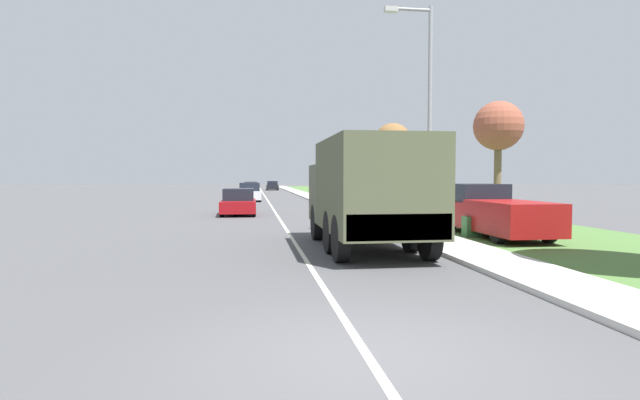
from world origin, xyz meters
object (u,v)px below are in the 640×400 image
Objects in this scene: car_fourth_ahead at (251,188)px; pickup_truck at (491,211)px; car_nearest_ahead at (239,203)px; car_second_ahead at (250,193)px; military_truck at (368,190)px; car_third_ahead at (248,190)px; lamp_post at (424,101)px; car_farthest_ahead at (272,186)px.

car_fourth_ahead is 0.79× the size of pickup_truck.
car_second_ahead is at bearing 87.94° from car_nearest_ahead.
military_truck is 5.85m from pickup_truck.
car_fourth_ahead is 46.67m from pickup_truck.
military_truck reaches higher than pickup_truck.
car_third_ahead is 36.89m from lamp_post.
pickup_truck is at bearing -79.44° from car_fourth_ahead.
military_truck is 1.40× the size of car_farthest_ahead.
lamp_post is (-2.49, 0.01, 3.82)m from pickup_truck.
car_second_ahead is 27.49m from pickup_truck.
lamp_post is (6.37, -36.11, 4.06)m from car_third_ahead.
car_nearest_ahead is 15.02m from car_second_ahead.
car_second_ahead reaches higher than car_third_ahead.
car_second_ahead is 27.11m from lamp_post.
car_second_ahead is 0.93× the size of car_fourth_ahead.
car_second_ahead is at bearing -90.10° from car_fourth_ahead.
car_second_ahead is at bearing -88.43° from car_third_ahead.
pickup_truck is at bearing -0.25° from lamp_post.
car_nearest_ahead is at bearing 129.40° from pickup_truck.
car_farthest_ahead is 0.85× the size of pickup_truck.
car_fourth_ahead reaches higher than car_farthest_ahead.
military_truck is at bearing -89.84° from car_farthest_ahead.
car_nearest_ahead is at bearing -94.40° from car_farthest_ahead.
car_second_ahead is at bearing 103.14° from lamp_post.
car_third_ahead is (-0.27, 10.00, -0.07)m from car_second_ahead.
car_nearest_ahead is 49.98m from car_farthest_ahead.
pickup_truck is at bearing -76.22° from car_third_ahead.
car_third_ahead reaches higher than car_farthest_ahead.
lamp_post reaches higher than car_second_ahead.
car_farthest_ahead is 61.17m from pickup_truck.
car_second_ahead is (-3.47, 28.84, -1.02)m from military_truck.
military_truck is 39.03m from car_third_ahead.
pickup_truck reaches higher than car_third_ahead.
car_second_ahead is 0.54× the size of lamp_post.
military_truck reaches higher than car_fourth_ahead.
car_third_ahead is 0.72× the size of pickup_truck.
car_second_ahead is at bearing 96.86° from military_truck.
lamp_post reaches higher than car_fourth_ahead.
car_farthest_ahead is 61.13m from lamp_post.
military_truck reaches higher than car_farthest_ahead.
military_truck is 63.67m from car_farthest_ahead.
car_fourth_ahead is at bearing 89.90° from car_second_ahead.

